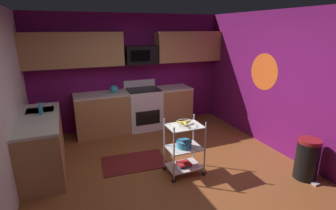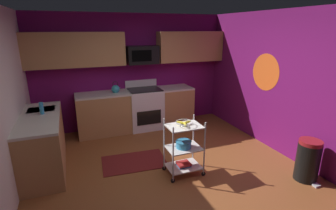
{
  "view_description": "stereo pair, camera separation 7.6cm",
  "coord_description": "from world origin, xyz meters",
  "px_view_note": "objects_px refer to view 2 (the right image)",
  "views": [
    {
      "loc": [
        -1.44,
        -3.35,
        2.27
      ],
      "look_at": [
        0.1,
        0.38,
        1.05
      ],
      "focal_mm": 27.15,
      "sensor_mm": 36.0,
      "label": 1
    },
    {
      "loc": [
        -1.37,
        -3.38,
        2.27
      ],
      "look_at": [
        0.1,
        0.38,
        1.05
      ],
      "focal_mm": 27.15,
      "sensor_mm": 36.0,
      "label": 2
    }
  ],
  "objects_px": {
    "microwave": "(142,55)",
    "rolling_cart": "(184,148)",
    "kettle": "(116,89)",
    "book_stack": "(183,164)",
    "mixing_bowl_large": "(184,144)",
    "trash_can": "(308,160)",
    "oven_range": "(145,108)",
    "fruit_bowl": "(184,123)",
    "dish_soap_bottle": "(42,108)"
  },
  "relations": [
    {
      "from": "dish_soap_bottle",
      "to": "kettle",
      "type": "bearing_deg",
      "value": 36.76
    },
    {
      "from": "microwave",
      "to": "trash_can",
      "type": "bearing_deg",
      "value": -61.26
    },
    {
      "from": "rolling_cart",
      "to": "book_stack",
      "type": "xyz_separation_m",
      "value": [
        -0.0,
        0.0,
        -0.3
      ]
    },
    {
      "from": "oven_range",
      "to": "dish_soap_bottle",
      "type": "bearing_deg",
      "value": -153.0
    },
    {
      "from": "mixing_bowl_large",
      "to": "book_stack",
      "type": "xyz_separation_m",
      "value": [
        0.0,
        0.0,
        -0.36
      ]
    },
    {
      "from": "oven_range",
      "to": "fruit_bowl",
      "type": "distance_m",
      "value": 2.2
    },
    {
      "from": "mixing_bowl_large",
      "to": "kettle",
      "type": "xyz_separation_m",
      "value": [
        -0.66,
        2.16,
        0.48
      ]
    },
    {
      "from": "oven_range",
      "to": "book_stack",
      "type": "xyz_separation_m",
      "value": [
        0.01,
        -2.16,
        -0.32
      ]
    },
    {
      "from": "fruit_bowl",
      "to": "dish_soap_bottle",
      "type": "height_order",
      "value": "dish_soap_bottle"
    },
    {
      "from": "oven_range",
      "to": "trash_can",
      "type": "xyz_separation_m",
      "value": [
        1.71,
        -3.02,
        -0.15
      ]
    },
    {
      "from": "mixing_bowl_large",
      "to": "dish_soap_bottle",
      "type": "bearing_deg",
      "value": 151.4
    },
    {
      "from": "kettle",
      "to": "dish_soap_bottle",
      "type": "relative_size",
      "value": 1.32
    },
    {
      "from": "microwave",
      "to": "book_stack",
      "type": "height_order",
      "value": "microwave"
    },
    {
      "from": "book_stack",
      "to": "mixing_bowl_large",
      "type": "bearing_deg",
      "value": 180.0
    },
    {
      "from": "kettle",
      "to": "rolling_cart",
      "type": "bearing_deg",
      "value": -72.9
    },
    {
      "from": "fruit_bowl",
      "to": "rolling_cart",
      "type": "bearing_deg",
      "value": -45.0
    },
    {
      "from": "kettle",
      "to": "dish_soap_bottle",
      "type": "distance_m",
      "value": 1.74
    },
    {
      "from": "kettle",
      "to": "trash_can",
      "type": "height_order",
      "value": "kettle"
    },
    {
      "from": "oven_range",
      "to": "rolling_cart",
      "type": "height_order",
      "value": "oven_range"
    },
    {
      "from": "dish_soap_bottle",
      "to": "trash_can",
      "type": "height_order",
      "value": "dish_soap_bottle"
    },
    {
      "from": "fruit_bowl",
      "to": "book_stack",
      "type": "height_order",
      "value": "fruit_bowl"
    },
    {
      "from": "microwave",
      "to": "dish_soap_bottle",
      "type": "distance_m",
      "value": 2.44
    },
    {
      "from": "oven_range",
      "to": "kettle",
      "type": "height_order",
      "value": "kettle"
    },
    {
      "from": "mixing_bowl_large",
      "to": "book_stack",
      "type": "height_order",
      "value": "mixing_bowl_large"
    },
    {
      "from": "trash_can",
      "to": "dish_soap_bottle",
      "type": "bearing_deg",
      "value": 152.29
    },
    {
      "from": "microwave",
      "to": "oven_range",
      "type": "bearing_deg",
      "value": -89.74
    },
    {
      "from": "microwave",
      "to": "rolling_cart",
      "type": "relative_size",
      "value": 0.77
    },
    {
      "from": "kettle",
      "to": "dish_soap_bottle",
      "type": "xyz_separation_m",
      "value": [
        -1.39,
        -1.04,
        0.02
      ]
    },
    {
      "from": "mixing_bowl_large",
      "to": "dish_soap_bottle",
      "type": "height_order",
      "value": "dish_soap_bottle"
    },
    {
      "from": "fruit_bowl",
      "to": "dish_soap_bottle",
      "type": "relative_size",
      "value": 1.36
    },
    {
      "from": "trash_can",
      "to": "rolling_cart",
      "type": "bearing_deg",
      "value": 153.32
    },
    {
      "from": "microwave",
      "to": "mixing_bowl_large",
      "type": "distance_m",
      "value": 2.56
    },
    {
      "from": "kettle",
      "to": "trash_can",
      "type": "relative_size",
      "value": 0.4
    },
    {
      "from": "microwave",
      "to": "kettle",
      "type": "bearing_deg",
      "value": -170.61
    },
    {
      "from": "kettle",
      "to": "microwave",
      "type": "bearing_deg",
      "value": 9.39
    },
    {
      "from": "microwave",
      "to": "dish_soap_bottle",
      "type": "relative_size",
      "value": 3.5
    },
    {
      "from": "dish_soap_bottle",
      "to": "oven_range",
      "type": "bearing_deg",
      "value": 27.0
    },
    {
      "from": "oven_range",
      "to": "dish_soap_bottle",
      "type": "height_order",
      "value": "dish_soap_bottle"
    },
    {
      "from": "kettle",
      "to": "mixing_bowl_large",
      "type": "bearing_deg",
      "value": -73.01
    },
    {
      "from": "kettle",
      "to": "book_stack",
      "type": "bearing_deg",
      "value": -72.9
    },
    {
      "from": "rolling_cart",
      "to": "kettle",
      "type": "xyz_separation_m",
      "value": [
        -0.66,
        2.16,
        0.54
      ]
    },
    {
      "from": "mixing_bowl_large",
      "to": "oven_range",
      "type": "bearing_deg",
      "value": 90.08
    },
    {
      "from": "oven_range",
      "to": "kettle",
      "type": "bearing_deg",
      "value": -179.66
    },
    {
      "from": "rolling_cart",
      "to": "trash_can",
      "type": "relative_size",
      "value": 1.39
    },
    {
      "from": "microwave",
      "to": "rolling_cart",
      "type": "bearing_deg",
      "value": -89.79
    },
    {
      "from": "fruit_bowl",
      "to": "mixing_bowl_large",
      "type": "bearing_deg",
      "value": 180.0
    },
    {
      "from": "microwave",
      "to": "fruit_bowl",
      "type": "bearing_deg",
      "value": -89.79
    },
    {
      "from": "fruit_bowl",
      "to": "kettle",
      "type": "height_order",
      "value": "kettle"
    },
    {
      "from": "fruit_bowl",
      "to": "trash_can",
      "type": "bearing_deg",
      "value": -26.68
    },
    {
      "from": "book_stack",
      "to": "dish_soap_bottle",
      "type": "bearing_deg",
      "value": 151.46
    }
  ]
}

